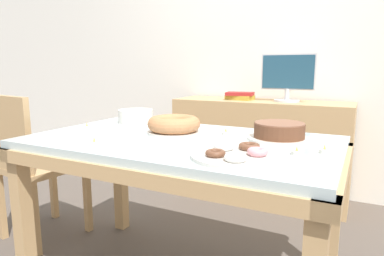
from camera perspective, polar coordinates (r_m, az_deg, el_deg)
wall_back at (r=3.18m, az=13.17°, el=13.39°), size 8.00×0.10×2.60m
dining_table at (r=1.65m, az=-1.94°, el=-5.10°), size 1.48×0.87×0.77m
chair at (r=2.38m, az=-25.28°, el=-4.99°), size 0.47×0.47×0.94m
sideboard at (r=2.96m, az=11.09°, el=-3.51°), size 1.44×0.44×0.83m
computer_monitor at (r=2.83m, az=15.67°, el=8.06°), size 0.42×0.20×0.38m
book_stack at (r=2.95m, az=7.98°, el=5.33°), size 0.25×0.18×0.06m
cake_chocolate_round at (r=1.64m, az=14.31°, el=-0.62°), size 0.29×0.29×0.08m
cake_golden_bundt at (r=1.74m, az=-3.03°, el=0.52°), size 0.27×0.27×0.09m
pastry_platter at (r=1.29m, az=7.58°, el=-4.33°), size 0.35×0.35×0.04m
plate_stack at (r=2.11m, az=-9.36°, el=1.96°), size 0.21×0.21×0.08m
tealight_left_edge at (r=1.44m, az=21.21°, el=-3.55°), size 0.04×0.04×0.04m
tealight_centre at (r=1.54m, az=-15.97°, el=-2.43°), size 0.04×0.04×0.04m
tealight_right_edge at (r=1.38m, az=17.05°, el=-3.89°), size 0.04×0.04×0.04m
tealight_near_cakes at (r=1.96m, az=-17.10°, el=0.14°), size 0.04×0.04×0.04m
tealight_near_front at (r=1.72m, az=5.65°, el=-0.78°), size 0.04×0.04×0.04m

